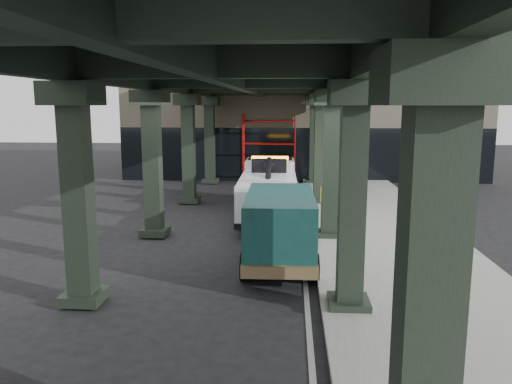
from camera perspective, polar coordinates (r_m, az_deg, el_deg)
The scene contains 8 objects.
ground at distance 15.28m, azimuth -1.00°, elevation -7.27°, with size 90.00×90.00×0.00m, color black.
sidewalk at distance 17.42m, azimuth 14.58°, elevation -5.17°, with size 5.00×40.00×0.15m, color gray.
lane_stripe at distance 17.14m, azimuth 5.29°, elevation -5.37°, with size 0.12×38.00×0.01m, color silver.
viaduct at distance 16.65m, azimuth -1.84°, elevation 13.17°, with size 7.40×32.00×6.40m.
building at distance 34.55m, azimuth 5.29°, elevation 9.00°, with size 22.00×10.00×8.00m, color #C6B793.
scaffolding at distance 29.31m, azimuth 1.51°, elevation 5.18°, with size 3.08×0.88×4.00m.
tow_truck at distance 20.18m, azimuth 1.49°, elevation 0.44°, with size 2.38×7.53×2.45m.
towed_van at distance 14.38m, azimuth 2.77°, elevation -3.78°, with size 2.13×5.12×2.06m.
Camera 1 is at (1.30, -14.54, 4.50)m, focal length 35.00 mm.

